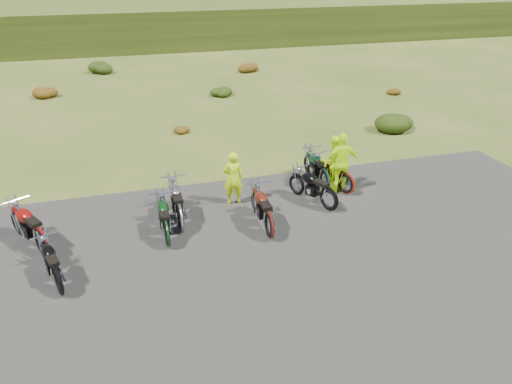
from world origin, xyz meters
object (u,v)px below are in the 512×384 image
object	(u,v)px
motorcycle_0	(62,295)
motorcycle_3	(182,231)
person_middle	(233,179)
motorcycle_7	(324,192)

from	to	relation	value
motorcycle_0	motorcycle_3	bearing A→B (deg)	-71.57
person_middle	motorcycle_3	bearing A→B (deg)	36.56
person_middle	motorcycle_7	bearing A→B (deg)	-177.75
motorcycle_0	motorcycle_7	size ratio (longest dim) A/B	0.90
motorcycle_7	person_middle	xyz separation A→B (m)	(-2.90, -0.01, 0.80)
motorcycle_0	motorcycle_7	world-z (taller)	motorcycle_7
motorcycle_7	motorcycle_0	bearing A→B (deg)	113.64
motorcycle_3	motorcycle_7	world-z (taller)	motorcycle_3
motorcycle_3	motorcycle_7	size ratio (longest dim) A/B	1.03
motorcycle_0	person_middle	bearing A→B (deg)	-71.56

